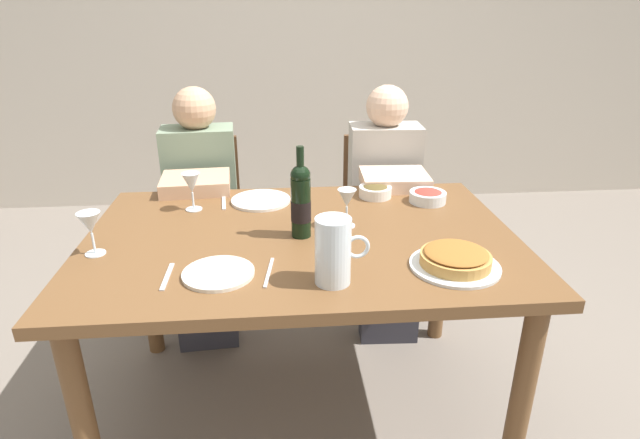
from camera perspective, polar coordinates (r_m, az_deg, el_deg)
ground_plane at (r=2.22m, az=-1.80°, el=-19.83°), size 8.00×8.00×0.00m
back_wall at (r=4.05m, az=-4.16°, el=21.36°), size 8.00×0.10×2.80m
dining_table at (r=1.83m, az=-2.06°, el=-4.33°), size 1.50×1.00×0.76m
wine_bottle at (r=1.74m, az=-2.26°, el=2.09°), size 0.07×0.07×0.32m
water_pitcher at (r=1.46m, az=1.50°, el=-3.94°), size 0.16×0.10×0.20m
baked_tart at (r=1.62m, az=14.85°, el=-4.31°), size 0.28×0.28×0.06m
salad_bowl at (r=2.13m, az=11.91°, el=2.59°), size 0.15×0.15×0.05m
olive_bowl at (r=2.15m, az=6.17°, el=3.22°), size 0.14×0.14×0.05m
wine_glass_left_diner at (r=2.04m, az=-14.13°, el=3.85°), size 0.07×0.07×0.15m
wine_glass_right_diner at (r=1.83m, az=3.01°, el=2.20°), size 0.07×0.07×0.14m
wine_glass_centre at (r=1.77m, az=-24.24°, el=-0.51°), size 0.07×0.07×0.14m
dinner_plate_left_setting at (r=1.56m, az=-11.25°, el=-5.90°), size 0.22×0.22×0.01m
dinner_plate_right_setting at (r=2.10m, az=-6.60°, el=2.14°), size 0.24×0.24×0.01m
fork_left_setting at (r=1.59m, az=-16.65°, el=-6.10°), size 0.01×0.16×0.00m
knife_left_setting at (r=1.55m, az=-5.71°, el=-5.87°), size 0.03×0.18×0.00m
knife_right_setting at (r=2.11m, az=-2.52°, el=2.18°), size 0.03×0.18×0.00m
spoon_right_setting at (r=2.12m, az=-10.66°, el=1.90°), size 0.03×0.16×0.00m
chair_left at (r=2.76m, az=-12.52°, el=0.86°), size 0.43×0.43×0.87m
diner_left at (r=2.50m, az=-13.06°, el=1.39°), size 0.36×0.52×1.16m
chair_right at (r=2.76m, az=6.46°, el=1.29°), size 0.42×0.42×0.87m
diner_right at (r=2.50m, az=7.40°, el=1.84°), size 0.35×0.51×1.16m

